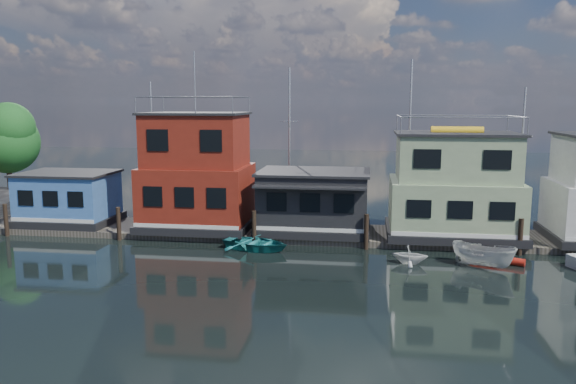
% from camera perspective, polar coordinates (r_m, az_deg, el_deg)
% --- Properties ---
extents(ground, '(160.00, 160.00, 0.00)m').
position_cam_1_polar(ground, '(26.35, 1.12, -10.74)').
color(ground, black).
rests_on(ground, ground).
extents(dock, '(48.00, 5.00, 0.40)m').
position_cam_1_polar(dock, '(37.74, 3.38, -4.28)').
color(dock, '#595147').
rests_on(dock, ground).
extents(houseboat_blue, '(6.40, 4.90, 3.66)m').
position_cam_1_polar(houseboat_blue, '(42.74, -21.40, -0.57)').
color(houseboat_blue, black).
rests_on(houseboat_blue, dock).
extents(houseboat_red, '(7.40, 5.90, 11.86)m').
position_cam_1_polar(houseboat_red, '(38.67, -9.22, 1.83)').
color(houseboat_red, black).
rests_on(houseboat_red, dock).
extents(houseboat_dark, '(7.40, 6.10, 4.06)m').
position_cam_1_polar(houseboat_dark, '(37.32, 2.65, -0.95)').
color(houseboat_dark, black).
rests_on(houseboat_dark, dock).
extents(houseboat_green, '(8.40, 5.90, 7.03)m').
position_cam_1_polar(houseboat_green, '(37.38, 16.53, 0.46)').
color(houseboat_green, black).
rests_on(houseboat_green, dock).
extents(pilings, '(42.28, 0.28, 2.20)m').
position_cam_1_polar(pilings, '(34.85, 2.46, -3.89)').
color(pilings, '#2D2116').
rests_on(pilings, ground).
extents(background_masts, '(36.40, 0.16, 12.00)m').
position_cam_1_polar(background_masts, '(42.76, 10.52, 4.44)').
color(background_masts, silver).
rests_on(background_masts, ground).
extents(motorboat, '(3.76, 3.04, 1.39)m').
position_cam_1_polar(motorboat, '(32.57, 19.23, -6.08)').
color(motorboat, silver).
rests_on(motorboat, ground).
extents(red_kayak, '(2.85, 1.53, 0.43)m').
position_cam_1_polar(red_kayak, '(33.86, 20.50, -6.41)').
color(red_kayak, red).
rests_on(red_kayak, ground).
extents(dinghy_white, '(2.25, 2.02, 1.06)m').
position_cam_1_polar(dinghy_white, '(32.22, 12.26, -6.23)').
color(dinghy_white, white).
rests_on(dinghy_white, ground).
extents(dinghy_teal, '(4.79, 3.98, 0.86)m').
position_cam_1_polar(dinghy_teal, '(34.46, -3.26, -5.19)').
color(dinghy_teal, teal).
rests_on(dinghy_teal, ground).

